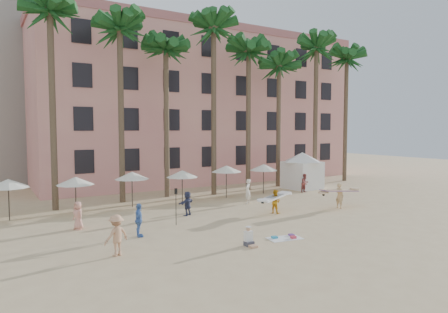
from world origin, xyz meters
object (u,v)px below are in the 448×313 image
cabana (302,167)px  carrier_yellow (340,194)px  carrier_white (275,200)px  pink_hotel (195,110)px

cabana → carrier_yellow: size_ratio=1.40×
carrier_yellow → carrier_white: size_ratio=1.03×
pink_hotel → cabana: 15.08m
cabana → carrier_yellow: (-4.23, -8.63, -1.02)m
pink_hotel → carrier_yellow: pink_hotel is taller
carrier_yellow → carrier_white: (-5.07, 1.08, -0.15)m
carrier_yellow → carrier_white: 5.18m
pink_hotel → carrier_white: pink_hotel is taller
pink_hotel → cabana: bearing=-68.9°
pink_hotel → carrier_white: size_ratio=10.52×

